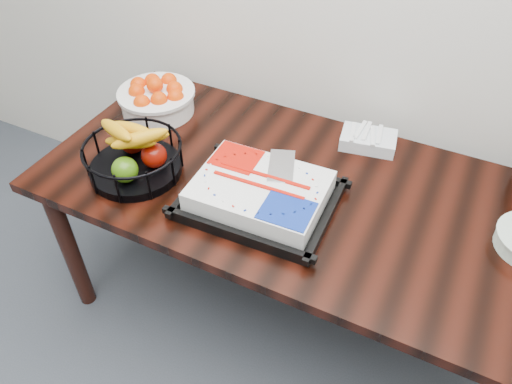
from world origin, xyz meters
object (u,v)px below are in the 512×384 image
at_px(tangerine_bowl, 156,93).
at_px(fruit_basket, 133,155).
at_px(cake_tray, 260,194).
at_px(table, 288,200).

distance_m(tangerine_bowl, fruit_basket, 0.40).
bearing_deg(cake_tray, fruit_basket, -173.88).
bearing_deg(cake_tray, table, 72.05).
bearing_deg(tangerine_bowl, fruit_basket, -67.03).
height_order(table, cake_tray, cake_tray).
relative_size(cake_tray, fruit_basket, 1.44).
xyz_separation_m(table, fruit_basket, (-0.53, -0.19, 0.16)).
bearing_deg(cake_tray, tangerine_bowl, 153.56).
bearing_deg(table, cake_tray, -107.95).
height_order(cake_tray, fruit_basket, fruit_basket).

